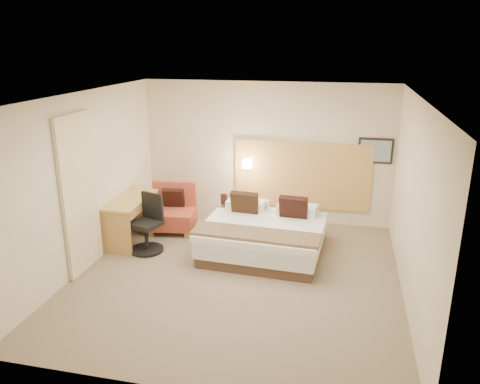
% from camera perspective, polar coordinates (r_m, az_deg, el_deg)
% --- Properties ---
extents(floor, '(4.80, 5.00, 0.02)m').
position_cam_1_polar(floor, '(7.22, -0.36, -10.31)').
color(floor, '#7B6A53').
rests_on(floor, ground).
extents(ceiling, '(4.80, 5.00, 0.02)m').
position_cam_1_polar(ceiling, '(6.40, -0.41, 11.69)').
color(ceiling, white).
rests_on(ceiling, floor).
extents(wall_back, '(4.80, 0.02, 2.70)m').
position_cam_1_polar(wall_back, '(9.06, 3.23, 4.80)').
color(wall_back, beige).
rests_on(wall_back, floor).
extents(wall_front, '(4.80, 0.02, 2.70)m').
position_cam_1_polar(wall_front, '(4.46, -7.83, -9.73)').
color(wall_front, beige).
rests_on(wall_front, floor).
extents(wall_left, '(0.02, 5.00, 2.70)m').
position_cam_1_polar(wall_left, '(7.58, -18.44, 1.25)').
color(wall_left, beige).
rests_on(wall_left, floor).
extents(wall_right, '(0.02, 5.00, 2.70)m').
position_cam_1_polar(wall_right, '(6.59, 20.47, -1.41)').
color(wall_right, beige).
rests_on(wall_right, floor).
extents(headboard_panel, '(2.60, 0.04, 1.30)m').
position_cam_1_polar(headboard_panel, '(9.03, 7.52, 2.01)').
color(headboard_panel, tan).
rests_on(headboard_panel, wall_back).
extents(art_frame, '(0.62, 0.03, 0.47)m').
position_cam_1_polar(art_frame, '(8.90, 16.19, 4.86)').
color(art_frame, black).
rests_on(art_frame, wall_back).
extents(art_canvas, '(0.54, 0.01, 0.39)m').
position_cam_1_polar(art_canvas, '(8.88, 16.20, 4.83)').
color(art_canvas, '#768EA3').
rests_on(art_canvas, wall_back).
extents(lamp_arm, '(0.02, 0.12, 0.02)m').
position_cam_1_polar(lamp_arm, '(9.08, 0.93, 3.56)').
color(lamp_arm, silver).
rests_on(lamp_arm, wall_back).
extents(lamp_shade, '(0.15, 0.15, 0.15)m').
position_cam_1_polar(lamp_shade, '(9.02, 0.85, 3.47)').
color(lamp_shade, '#FFEDC6').
rests_on(lamp_shade, wall_back).
extents(curtain, '(0.06, 0.90, 2.42)m').
position_cam_1_polar(curtain, '(7.39, -18.98, -0.28)').
color(curtain, beige).
rests_on(curtain, wall_left).
extents(bottle_a, '(0.07, 0.07, 0.19)m').
position_cam_1_polar(bottle_a, '(8.74, -2.20, -0.68)').
color(bottle_a, '#84A1CD').
rests_on(bottle_a, side_table).
extents(bottle_b, '(0.07, 0.07, 0.19)m').
position_cam_1_polar(bottle_b, '(8.78, -2.08, -0.59)').
color(bottle_b, '#778DB8').
rests_on(bottle_b, side_table).
extents(menu_folder, '(0.13, 0.08, 0.21)m').
position_cam_1_polar(menu_folder, '(8.63, -1.95, -0.86)').
color(menu_folder, '#3A1F17').
rests_on(menu_folder, side_table).
extents(bed, '(2.04, 2.00, 0.95)m').
position_cam_1_polar(bed, '(7.90, 3.06, -5.15)').
color(bed, '#452F22').
rests_on(bed, floor).
extents(lounge_chair, '(0.92, 0.83, 0.88)m').
position_cam_1_polar(lounge_chair, '(8.86, -8.19, -2.43)').
color(lounge_chair, '#998548').
rests_on(lounge_chair, floor).
extents(side_table, '(0.59, 0.59, 0.52)m').
position_cam_1_polar(side_table, '(8.83, -2.06, -2.73)').
color(side_table, silver).
rests_on(side_table, floor).
extents(desk, '(0.59, 1.27, 0.79)m').
position_cam_1_polar(desk, '(8.41, -13.11, -1.89)').
color(desk, tan).
rests_on(desk, floor).
extents(desk_chair, '(0.69, 0.69, 0.97)m').
position_cam_1_polar(desk_chair, '(8.04, -11.16, -4.36)').
color(desk_chair, black).
rests_on(desk_chair, floor).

